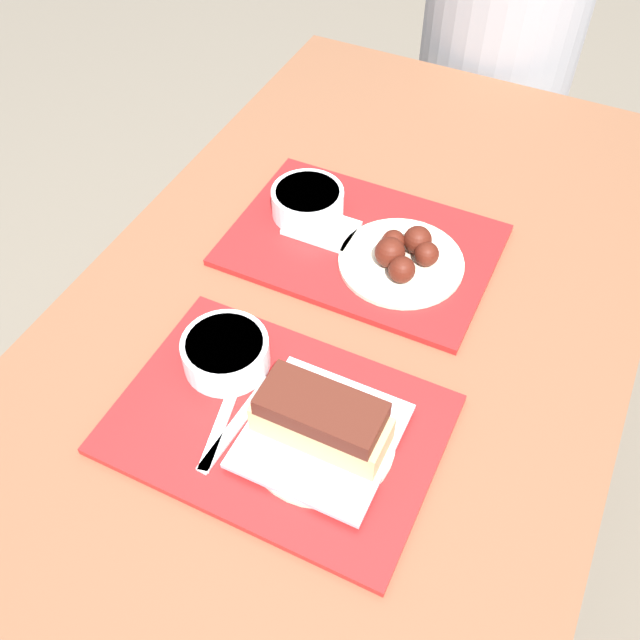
% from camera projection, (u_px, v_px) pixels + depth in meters
% --- Properties ---
extents(ground_plane, '(12.00, 12.00, 0.00)m').
position_uv_depth(ground_plane, '(327.00, 544.00, 1.67)').
color(ground_plane, '#706656').
extents(picnic_table, '(0.87, 1.66, 0.77)m').
position_uv_depth(picnic_table, '(330.00, 376.00, 1.16)').
color(picnic_table, brown).
rests_on(picnic_table, ground_plane).
extents(picnic_bench_far, '(0.82, 0.28, 0.48)m').
position_uv_depth(picnic_bench_far, '(489.00, 159.00, 1.98)').
color(picnic_bench_far, brown).
rests_on(picnic_bench_far, ground_plane).
extents(tray_near, '(0.44, 0.31, 0.01)m').
position_uv_depth(tray_near, '(281.00, 425.00, 0.98)').
color(tray_near, red).
rests_on(tray_near, picnic_table).
extents(tray_far, '(0.44, 0.31, 0.01)m').
position_uv_depth(tray_far, '(362.00, 245.00, 1.22)').
color(tray_far, red).
rests_on(tray_far, picnic_table).
extents(bowl_coleslaw_near, '(0.13, 0.13, 0.05)m').
position_uv_depth(bowl_coleslaw_near, '(226.00, 352.00, 1.02)').
color(bowl_coleslaw_near, white).
rests_on(bowl_coleslaw_near, tray_near).
extents(brisket_sandwich_plate, '(0.20, 0.20, 0.09)m').
position_uv_depth(brisket_sandwich_plate, '(321.00, 426.00, 0.93)').
color(brisket_sandwich_plate, beige).
rests_on(brisket_sandwich_plate, tray_near).
extents(plastic_fork_near, '(0.05, 0.17, 0.00)m').
position_uv_depth(plastic_fork_near, '(223.00, 418.00, 0.98)').
color(plastic_fork_near, white).
rests_on(plastic_fork_near, tray_near).
extents(plastic_knife_near, '(0.03, 0.17, 0.00)m').
position_uv_depth(plastic_knife_near, '(237.00, 423.00, 0.97)').
color(plastic_knife_near, white).
rests_on(plastic_knife_near, tray_near).
extents(condiment_packet, '(0.04, 0.03, 0.01)m').
position_uv_depth(condiment_packet, '(312.00, 388.00, 1.01)').
color(condiment_packet, '#3F3F47').
rests_on(condiment_packet, tray_near).
extents(bowl_coleslaw_far, '(0.13, 0.13, 0.05)m').
position_uv_depth(bowl_coleslaw_far, '(308.00, 201.00, 1.24)').
color(bowl_coleslaw_far, white).
rests_on(bowl_coleslaw_far, tray_far).
extents(wings_plate_far, '(0.21, 0.21, 0.06)m').
position_uv_depth(wings_plate_far, '(403.00, 256.00, 1.16)').
color(wings_plate_far, beige).
rests_on(wings_plate_far, tray_far).
extents(napkin_far, '(0.12, 0.08, 0.01)m').
position_uv_depth(napkin_far, '(321.00, 228.00, 1.23)').
color(napkin_far, white).
rests_on(napkin_far, tray_far).
extents(person_seated_across, '(0.38, 0.38, 0.66)m').
position_uv_depth(person_seated_across, '(500.00, 40.00, 1.73)').
color(person_seated_across, '#9E9EA3').
rests_on(person_seated_across, picnic_bench_far).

